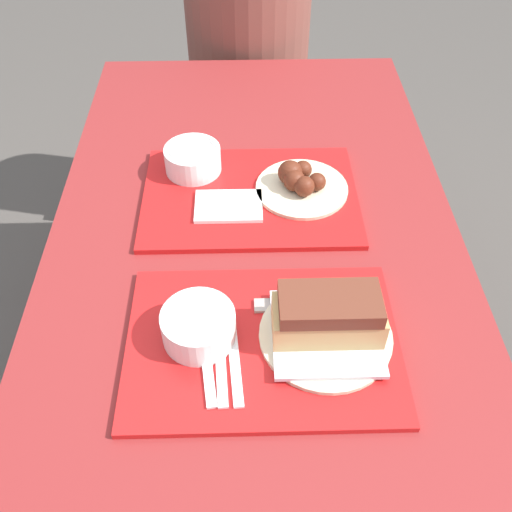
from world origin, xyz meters
TOP-DOWN VIEW (x-y plane):
  - ground_plane at (0.00, 0.00)m, footprint 12.00×12.00m
  - picnic_table at (0.00, 0.00)m, footprint 0.81×1.59m
  - picnic_bench_far at (0.00, 1.01)m, footprint 0.77×0.28m
  - tray_near at (0.01, -0.18)m, footprint 0.45×0.32m
  - tray_far at (-0.01, 0.19)m, footprint 0.45×0.32m
  - bowl_coleslaw_near at (-0.10, -0.17)m, footprint 0.12×0.12m
  - brisket_sandwich_plate at (0.11, -0.17)m, footprint 0.22×0.22m
  - plastic_fork_near at (-0.06, -0.22)m, footprint 0.03×0.17m
  - plastic_knife_near at (-0.04, -0.22)m, footprint 0.03×0.17m
  - plastic_spoon_near at (-0.08, -0.22)m, footprint 0.04×0.17m
  - condiment_packet at (0.01, -0.11)m, footprint 0.04×0.03m
  - bowl_coleslaw_far at (-0.13, 0.28)m, footprint 0.12×0.12m
  - wings_plate_far at (0.10, 0.20)m, footprint 0.19×0.19m
  - napkin_far at (-0.05, 0.15)m, footprint 0.14×0.10m
  - person_seated_across at (0.00, 1.01)m, footprint 0.38×0.38m

SIDE VIEW (x-z plane):
  - ground_plane at x=0.00m, z-range 0.00..0.00m
  - picnic_bench_far at x=0.00m, z-range 0.15..0.60m
  - picnic_table at x=0.00m, z-range 0.28..1.03m
  - person_seated_across at x=0.00m, z-range 0.39..1.13m
  - tray_near at x=0.01m, z-range 0.75..0.77m
  - tray_far at x=-0.01m, z-range 0.75..0.77m
  - plastic_fork_near at x=-0.06m, z-range 0.77..0.77m
  - plastic_knife_near at x=-0.04m, z-range 0.77..0.77m
  - plastic_spoon_near at x=-0.08m, z-range 0.77..0.77m
  - condiment_packet at x=0.01m, z-range 0.77..0.77m
  - napkin_far at x=-0.05m, z-range 0.77..0.77m
  - wings_plate_far at x=0.10m, z-range 0.76..0.81m
  - bowl_coleslaw_near at x=-0.10m, z-range 0.77..0.82m
  - bowl_coleslaw_far at x=-0.13m, z-range 0.77..0.82m
  - brisket_sandwich_plate at x=0.11m, z-range 0.76..0.85m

